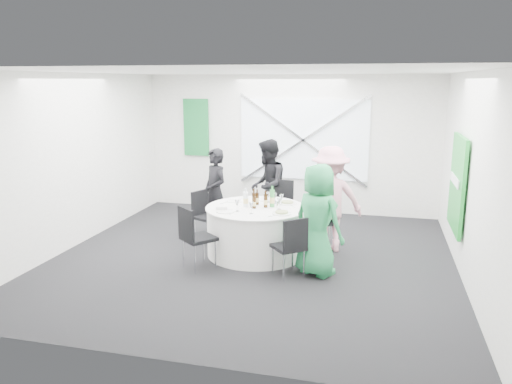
% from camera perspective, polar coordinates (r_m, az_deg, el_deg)
% --- Properties ---
extents(floor, '(6.00, 6.00, 0.00)m').
position_cam_1_polar(floor, '(7.75, -0.36, -7.55)').
color(floor, black).
rests_on(floor, ground).
extents(ceiling, '(6.00, 6.00, 0.00)m').
position_cam_1_polar(ceiling, '(7.28, -0.39, 13.62)').
color(ceiling, white).
rests_on(ceiling, wall_back).
extents(wall_back, '(6.00, 0.00, 6.00)m').
position_cam_1_polar(wall_back, '(10.29, 3.81, 5.49)').
color(wall_back, silver).
rests_on(wall_back, floor).
extents(wall_front, '(6.00, 0.00, 6.00)m').
position_cam_1_polar(wall_front, '(4.61, -9.72, -3.58)').
color(wall_front, silver).
rests_on(wall_front, floor).
extents(wall_left, '(0.00, 6.00, 6.00)m').
position_cam_1_polar(wall_left, '(8.63, -20.09, 3.37)').
color(wall_left, silver).
rests_on(wall_left, floor).
extents(wall_right, '(0.00, 6.00, 6.00)m').
position_cam_1_polar(wall_right, '(7.26, 23.23, 1.49)').
color(wall_right, silver).
rests_on(wall_right, floor).
extents(window_panel, '(2.60, 0.03, 1.60)m').
position_cam_1_polar(window_panel, '(10.19, 5.45, 5.96)').
color(window_panel, white).
rests_on(window_panel, wall_back).
extents(window_brace_a, '(2.63, 0.05, 1.84)m').
position_cam_1_polar(window_brace_a, '(10.15, 5.41, 5.93)').
color(window_brace_a, silver).
rests_on(window_brace_a, window_panel).
extents(window_brace_b, '(2.63, 0.05, 1.84)m').
position_cam_1_polar(window_brace_b, '(10.15, 5.41, 5.93)').
color(window_brace_b, silver).
rests_on(window_brace_b, window_panel).
extents(green_banner, '(0.55, 0.04, 1.20)m').
position_cam_1_polar(green_banner, '(10.74, -6.86, 7.34)').
color(green_banner, '#135F31').
rests_on(green_banner, wall_back).
extents(green_sign, '(0.05, 1.20, 1.40)m').
position_cam_1_polar(green_sign, '(7.87, 22.02, 0.90)').
color(green_sign, green).
rests_on(green_sign, wall_right).
extents(banquet_table, '(1.56, 1.56, 0.76)m').
position_cam_1_polar(banquet_table, '(7.81, 0.00, -4.44)').
color(banquet_table, white).
rests_on(banquet_table, floor).
extents(chair_back, '(0.51, 0.52, 0.98)m').
position_cam_1_polar(chair_back, '(8.69, 2.67, -1.35)').
color(chair_back, black).
rests_on(chair_back, floor).
extents(chair_back_left, '(0.52, 0.51, 0.85)m').
position_cam_1_polar(chair_back_left, '(8.52, -5.94, -2.26)').
color(chair_back_left, black).
rests_on(chair_back_left, floor).
extents(chair_back_right, '(0.59, 0.59, 0.97)m').
position_cam_1_polar(chair_back_right, '(8.03, 7.46, -2.67)').
color(chair_back_right, black).
rests_on(chair_back_right, floor).
extents(chair_front_right, '(0.56, 0.56, 0.87)m').
position_cam_1_polar(chair_front_right, '(6.85, 4.07, -5.83)').
color(chair_front_right, black).
rests_on(chair_front_right, floor).
extents(chair_front_left, '(0.60, 0.60, 0.93)m').
position_cam_1_polar(chair_front_left, '(7.19, -7.16, -4.68)').
color(chair_front_left, black).
rests_on(chair_front_left, floor).
extents(person_man_back_left, '(0.66, 0.64, 1.53)m').
position_cam_1_polar(person_man_back_left, '(8.75, -4.68, -0.00)').
color(person_man_back_left, black).
rests_on(person_man_back_left, floor).
extents(person_man_back, '(0.51, 0.84, 1.66)m').
position_cam_1_polar(person_man_back, '(8.94, 1.32, 0.73)').
color(person_man_back, black).
rests_on(person_man_back, floor).
extents(person_woman_pink, '(1.20, 0.89, 1.68)m').
position_cam_1_polar(person_woman_pink, '(7.96, 8.45, -0.82)').
color(person_woman_pink, pink).
rests_on(person_woman_pink, floor).
extents(person_woman_green, '(0.92, 0.82, 1.58)m').
position_cam_1_polar(person_woman_green, '(6.95, 7.05, -3.20)').
color(person_woman_green, '#268C4F').
rests_on(person_woman_green, floor).
extents(plate_back, '(0.29, 0.29, 0.01)m').
position_cam_1_polar(plate_back, '(8.16, 1.25, -0.88)').
color(plate_back, white).
rests_on(plate_back, banquet_table).
extents(plate_back_left, '(0.24, 0.24, 0.01)m').
position_cam_1_polar(plate_back_left, '(8.07, -2.48, -1.05)').
color(plate_back_left, white).
rests_on(plate_back_left, banquet_table).
extents(plate_back_right, '(0.29, 0.29, 0.04)m').
position_cam_1_polar(plate_back_right, '(7.94, 3.61, -1.22)').
color(plate_back_right, white).
rests_on(plate_back_right, banquet_table).
extents(plate_front_right, '(0.29, 0.29, 0.04)m').
position_cam_1_polar(plate_front_right, '(7.33, 2.95, -2.39)').
color(plate_front_right, white).
rests_on(plate_front_right, banquet_table).
extents(plate_front_left, '(0.27, 0.27, 0.01)m').
position_cam_1_polar(plate_front_left, '(7.44, -3.54, -2.24)').
color(plate_front_left, white).
rests_on(plate_front_left, banquet_table).
extents(napkin, '(0.18, 0.14, 0.05)m').
position_cam_1_polar(napkin, '(7.55, -3.95, -1.80)').
color(napkin, white).
rests_on(napkin, plate_front_left).
extents(beer_bottle_a, '(0.06, 0.06, 0.27)m').
position_cam_1_polar(beer_bottle_a, '(7.76, -0.24, -0.85)').
color(beer_bottle_a, '#371F0A').
rests_on(beer_bottle_a, banquet_table).
extents(beer_bottle_b, '(0.06, 0.06, 0.25)m').
position_cam_1_polar(beer_bottle_b, '(7.85, 0.13, -0.77)').
color(beer_bottle_b, '#371F0A').
rests_on(beer_bottle_b, banquet_table).
extents(beer_bottle_c, '(0.06, 0.06, 0.27)m').
position_cam_1_polar(beer_bottle_c, '(7.67, 1.11, -1.03)').
color(beer_bottle_c, '#371F0A').
rests_on(beer_bottle_c, banquet_table).
extents(beer_bottle_d, '(0.06, 0.06, 0.24)m').
position_cam_1_polar(beer_bottle_d, '(7.61, -0.21, -1.22)').
color(beer_bottle_d, '#371F0A').
rests_on(beer_bottle_d, banquet_table).
extents(green_water_bottle, '(0.08, 0.08, 0.33)m').
position_cam_1_polar(green_water_bottle, '(7.70, 1.86, -0.75)').
color(green_water_bottle, green).
rests_on(green_water_bottle, banquet_table).
extents(clear_water_bottle, '(0.08, 0.08, 0.29)m').
position_cam_1_polar(clear_water_bottle, '(7.72, -1.18, -0.85)').
color(clear_water_bottle, white).
rests_on(clear_water_bottle, banquet_table).
extents(wine_glass_a, '(0.07, 0.07, 0.17)m').
position_cam_1_polar(wine_glass_a, '(7.45, -2.18, -1.27)').
color(wine_glass_a, white).
rests_on(wine_glass_a, banquet_table).
extents(wine_glass_b, '(0.07, 0.07, 0.17)m').
position_cam_1_polar(wine_glass_b, '(7.98, 1.44, -0.33)').
color(wine_glass_b, white).
rests_on(wine_glass_b, banquet_table).
extents(wine_glass_c, '(0.07, 0.07, 0.17)m').
position_cam_1_polar(wine_glass_c, '(7.57, 2.65, -1.06)').
color(wine_glass_c, white).
rests_on(wine_glass_c, banquet_table).
extents(wine_glass_d, '(0.07, 0.07, 0.17)m').
position_cam_1_polar(wine_glass_d, '(7.91, 2.17, -0.45)').
color(wine_glass_d, white).
rests_on(wine_glass_d, banquet_table).
extents(wine_glass_e, '(0.07, 0.07, 0.17)m').
position_cam_1_polar(wine_glass_e, '(7.82, 2.93, -0.60)').
color(wine_glass_e, white).
rests_on(wine_glass_e, banquet_table).
extents(wine_glass_f, '(0.07, 0.07, 0.17)m').
position_cam_1_polar(wine_glass_f, '(7.42, 2.42, -1.34)').
color(wine_glass_f, white).
rests_on(wine_glass_f, banquet_table).
extents(wine_glass_g, '(0.07, 0.07, 0.17)m').
position_cam_1_polar(wine_glass_g, '(7.31, -0.55, -1.54)').
color(wine_glass_g, white).
rests_on(wine_glass_g, banquet_table).
extents(fork_a, '(0.10, 0.13, 0.01)m').
position_cam_1_polar(fork_a, '(7.70, -4.28, -1.77)').
color(fork_a, silver).
rests_on(fork_a, banquet_table).
extents(knife_a, '(0.11, 0.12, 0.01)m').
position_cam_1_polar(knife_a, '(7.33, -3.18, -2.51)').
color(knife_a, silver).
rests_on(knife_a, banquet_table).
extents(fork_b, '(0.10, 0.13, 0.01)m').
position_cam_1_polar(fork_b, '(7.76, 4.25, -1.66)').
color(fork_b, silver).
rests_on(fork_b, banquet_table).
extents(knife_b, '(0.10, 0.13, 0.01)m').
position_cam_1_polar(knife_b, '(8.06, 3.24, -1.10)').
color(knife_b, silver).
rests_on(knife_b, banquet_table).
extents(fork_c, '(0.09, 0.14, 0.01)m').
position_cam_1_polar(fork_c, '(8.21, -1.85, -0.83)').
color(fork_c, silver).
rests_on(fork_c, banquet_table).
extents(knife_c, '(0.09, 0.14, 0.01)m').
position_cam_1_polar(knife_c, '(7.98, -3.70, -1.25)').
color(knife_c, silver).
rests_on(knife_c, banquet_table).
extents(fork_d, '(0.10, 0.13, 0.01)m').
position_cam_1_polar(fork_d, '(7.20, 1.79, -2.76)').
color(fork_d, silver).
rests_on(fork_d, banquet_table).
extents(knife_d, '(0.11, 0.13, 0.01)m').
position_cam_1_polar(knife_d, '(7.40, 3.63, -2.36)').
color(knife_d, silver).
rests_on(knife_d, banquet_table).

